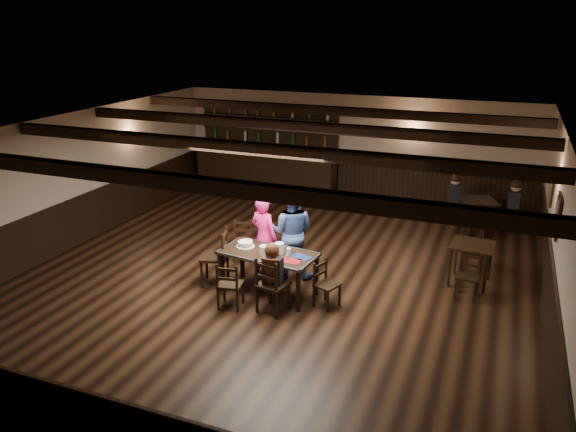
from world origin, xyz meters
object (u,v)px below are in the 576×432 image
at_px(woman_pink, 264,237).
at_px(man_blue, 292,232).
at_px(chair_near_right, 270,282).
at_px(dining_table, 268,257).
at_px(cake, 245,244).
at_px(chair_near_left, 229,282).
at_px(bar_counter, 267,168).

relative_size(woman_pink, man_blue, 0.90).
distance_m(chair_near_right, man_blue, 1.48).
height_order(dining_table, man_blue, man_blue).
distance_m(woman_pink, cake, 0.51).
bearing_deg(chair_near_left, cake, 97.03).
xyz_separation_m(dining_table, woman_pink, (-0.33, 0.58, 0.09)).
bearing_deg(bar_counter, chair_near_right, -65.92).
xyz_separation_m(chair_near_right, cake, (-0.77, 0.73, 0.25)).
bearing_deg(man_blue, chair_near_right, 89.74).
bearing_deg(bar_counter, chair_near_left, -71.80).
bearing_deg(woman_pink, bar_counter, -50.35).
bearing_deg(cake, chair_near_left, -82.97).
distance_m(chair_near_left, cake, 0.90).
bearing_deg(chair_near_left, bar_counter, 108.20).
distance_m(chair_near_right, cake, 1.09).
relative_size(dining_table, chair_near_right, 1.80).
distance_m(dining_table, bar_counter, 5.81).
bearing_deg(chair_near_left, woman_pink, 88.78).
bearing_deg(woman_pink, chair_near_right, 134.15).
xyz_separation_m(dining_table, man_blue, (0.12, 0.79, 0.18)).
height_order(dining_table, cake, cake).
height_order(chair_near_right, cake, chair_near_right).
height_order(cake, bar_counter, bar_counter).
bearing_deg(man_blue, dining_table, 73.80).
relative_size(chair_near_right, man_blue, 0.55).
bearing_deg(bar_counter, man_blue, -61.34).
xyz_separation_m(woman_pink, bar_counter, (-2.02, 4.74, -0.04)).
height_order(dining_table, chair_near_right, chair_near_right).
height_order(man_blue, cake, man_blue).
height_order(chair_near_left, woman_pink, woman_pink).
height_order(woman_pink, bar_counter, bar_counter).
bearing_deg(man_blue, bar_counter, -69.22).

